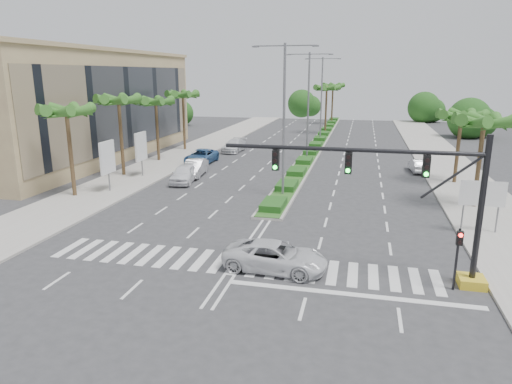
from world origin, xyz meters
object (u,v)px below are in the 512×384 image
Objects in this scene: car_parked_b at (195,168)px; car_crossing at (275,256)px; car_parked_a at (184,174)px; car_right at (418,166)px; car_parked_d at (234,146)px; car_parked_c at (201,157)px.

car_crossing is (11.86, -20.00, -0.07)m from car_parked_b.
car_parked_a reaches higher than car_right.
car_parked_b is 23.26m from car_crossing.
car_parked_b is 22.61m from car_right.
car_right is at bearing 11.67° from car_parked_b.
car_parked_d is at bearing -25.54° from car_right.
car_parked_b is at bearing -86.61° from car_parked_d.
car_parked_c is 29.41m from car_crossing.
car_parked_c reaches higher than car_right.
car_parked_c is at bearing 92.49° from car_parked_a.
car_parked_b reaches higher than car_right.
car_crossing is at bearing -68.04° from car_parked_d.
car_parked_d is at bearing 83.18° from car_parked_a.
car_parked_a is at bearing -95.05° from car_parked_b.
car_right is (23.09, 0.65, -0.11)m from car_parked_c.
car_parked_d is 1.00× the size of car_crossing.
car_parked_c is at bearing 98.01° from car_parked_b.
car_parked_a is 17.57m from car_parked_d.
car_parked_b reaches higher than car_parked_d.
car_right is at bearing 16.91° from car_parked_a.
car_parked_a is 1.17× the size of car_right.
car_parked_b is 1.20× the size of car_right.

